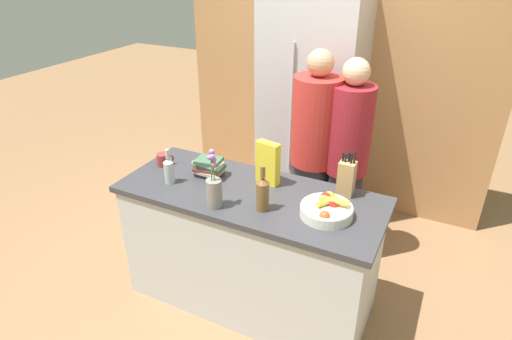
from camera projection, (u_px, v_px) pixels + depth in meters
ground_plane at (251, 296)px, 3.16m from camera, size 14.00×14.00×0.00m
kitchen_island at (250, 248)px, 2.95m from camera, size 1.73×0.70×0.90m
back_wall_wood at (335, 69)px, 3.91m from camera, size 2.93×0.12×2.60m
refrigerator at (311, 111)px, 3.80m from camera, size 0.82×0.62×2.00m
fruit_bowl at (327, 209)px, 2.49m from camera, size 0.31×0.31×0.11m
knife_block at (346, 178)px, 2.67m from camera, size 0.10×0.09×0.30m
flower_vase at (214, 190)px, 2.54m from camera, size 0.10×0.10×0.38m
cereal_box at (268, 163)px, 2.79m from camera, size 0.17×0.09×0.29m
coffee_mug at (163, 160)px, 3.06m from camera, size 0.10×0.11×0.09m
book_stack at (209, 167)px, 2.91m from camera, size 0.21×0.15×0.13m
bottle_oil at (263, 193)px, 2.51m from camera, size 0.08×0.08×0.29m
bottle_vinegar at (169, 170)px, 2.81m from camera, size 0.07×0.07×0.24m
person_at_sink at (315, 147)px, 3.27m from camera, size 0.37×0.37×1.68m
person_in_blue at (347, 154)px, 3.17m from camera, size 0.31×0.31×1.64m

